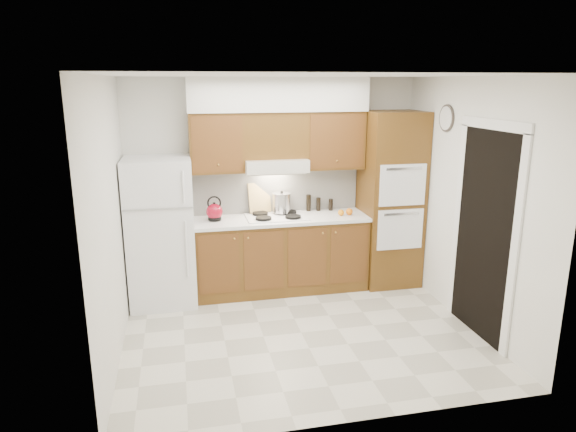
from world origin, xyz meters
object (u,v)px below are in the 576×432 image
Objects in this scene: kettle at (214,212)px; oven_cabinet at (390,199)px; stock_pot at (282,203)px; fridge at (161,232)px.

oven_cabinet is at bearing 17.68° from kettle.
oven_cabinet is at bearing -6.56° from stock_pot.
stock_pot is at bearing 173.44° from oven_cabinet.
fridge is 2.86m from oven_cabinet.
fridge is 0.66m from kettle.
kettle is 0.85m from stock_pot.
oven_cabinet reaches higher than kettle.
fridge reaches higher than kettle.
oven_cabinet is (2.85, 0.03, 0.24)m from fridge.
oven_cabinet reaches higher than stock_pot.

